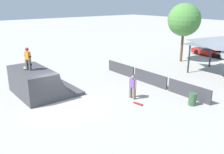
{
  "coord_description": "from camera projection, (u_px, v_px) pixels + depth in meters",
  "views": [
    {
      "loc": [
        14.4,
        -7.09,
        6.86
      ],
      "look_at": [
        -0.33,
        4.34,
        1.11
      ],
      "focal_mm": 40.0,
      "sensor_mm": 36.0,
      "label": 1
    }
  ],
  "objects": [
    {
      "name": "quarter_pipe_ramp",
      "position": [
        37.0,
        83.0,
        18.75
      ],
      "size": [
        4.63,
        4.24,
        2.01
      ],
      "color": "#424247",
      "rests_on": "ground"
    },
    {
      "name": "trash_bin",
      "position": [
        192.0,
        99.0,
        16.91
      ],
      "size": [
        0.52,
        0.52,
        0.85
      ],
      "primitive_type": "cylinder",
      "color": "#385B3D",
      "rests_on": "ground"
    },
    {
      "name": "bystander_walking",
      "position": [
        133.0,
        86.0,
        17.92
      ],
      "size": [
        0.7,
        0.24,
        1.75
      ],
      "rotation": [
        0.0,
        0.0,
        3.14
      ],
      "color": "#6B6051",
      "rests_on": "ground"
    },
    {
      "name": "parked_car_red",
      "position": [
        209.0,
        51.0,
        32.13
      ],
      "size": [
        4.25,
        1.92,
        1.27
      ],
      "rotation": [
        0.0,
        0.0,
        -0.04
      ],
      "color": "red",
      "rests_on": "ground"
    },
    {
      "name": "tree_far_back",
      "position": [
        184.0,
        20.0,
        27.84
      ],
      "size": [
        3.66,
        3.66,
        6.6
      ],
      "color": "brown",
      "rests_on": "ground"
    },
    {
      "name": "skateboard_on_ground",
      "position": [
        138.0,
        104.0,
        17.14
      ],
      "size": [
        0.78,
        0.34,
        0.09
      ],
      "rotation": [
        0.0,
        0.0,
        0.19
      ],
      "color": "green",
      "rests_on": "ground"
    },
    {
      "name": "ground_plane",
      "position": [
        65.0,
        105.0,
        17.05
      ],
      "size": [
        160.0,
        160.0,
        0.0
      ],
      "primitive_type": "plane",
      "color": "#ADA8A0"
    },
    {
      "name": "skateboard_on_deck",
      "position": [
        25.0,
        68.0,
        18.39
      ],
      "size": [
        0.86,
        0.41,
        0.09
      ],
      "rotation": [
        0.0,
        0.0,
        -0.26
      ],
      "color": "red",
      "rests_on": "quarter_pipe_ramp"
    },
    {
      "name": "barrier_fence",
      "position": [
        150.0,
        78.0,
        21.14
      ],
      "size": [
        11.41,
        0.12,
        1.05
      ],
      "color": "#3D3D42",
      "rests_on": "ground"
    },
    {
      "name": "skater_on_deck",
      "position": [
        28.0,
        57.0,
        17.75
      ],
      "size": [
        0.72,
        0.36,
        1.66
      ],
      "rotation": [
        0.0,
        0.0,
        0.31
      ],
      "color": "#4C4C51",
      "rests_on": "quarter_pipe_ramp"
    }
  ]
}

